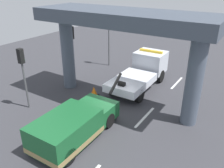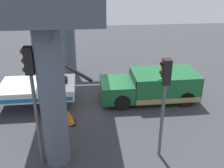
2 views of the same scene
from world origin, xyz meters
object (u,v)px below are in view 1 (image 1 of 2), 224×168
at_px(traffic_light_far, 72,43).
at_px(traffic_cone_orange, 94,91).
at_px(traffic_light_near, 23,66).
at_px(traffic_light_mid, 109,30).
at_px(tow_truck_white, 143,70).
at_px(towed_van_green, 74,126).

distance_m(traffic_light_far, traffic_cone_orange, 4.02).
xyz_separation_m(traffic_light_near, traffic_light_mid, (9.50, 0.00, 0.47)).
relative_size(tow_truck_white, towed_van_green, 1.39).
bearing_deg(traffic_light_mid, traffic_light_far, 180.00).
xyz_separation_m(tow_truck_white, towed_van_green, (-8.11, -0.01, -0.42)).
bearing_deg(tow_truck_white, towed_van_green, -179.90).
height_order(traffic_light_near, traffic_light_far, traffic_light_far).
relative_size(traffic_light_near, traffic_light_mid, 0.85).
distance_m(tow_truck_white, traffic_cone_orange, 4.25).
relative_size(tow_truck_white, traffic_light_near, 1.84).
bearing_deg(traffic_light_near, tow_truck_white, -32.72).
xyz_separation_m(traffic_light_far, traffic_cone_orange, (-0.89, -2.58, -2.95)).
xyz_separation_m(towed_van_green, traffic_light_mid, (10.39, 4.65, 2.58)).
xyz_separation_m(tow_truck_white, traffic_light_far, (-2.72, 4.64, 2.07)).
bearing_deg(traffic_light_far, traffic_light_near, 180.00).
bearing_deg(traffic_cone_orange, tow_truck_white, -29.68).
distance_m(tow_truck_white, traffic_light_far, 5.76).
height_order(tow_truck_white, traffic_light_far, traffic_light_far).
bearing_deg(towed_van_green, traffic_cone_orange, 24.75).
relative_size(traffic_light_near, traffic_cone_orange, 5.75).
distance_m(tow_truck_white, traffic_light_near, 8.75).
relative_size(traffic_light_near, traffic_light_far, 0.88).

